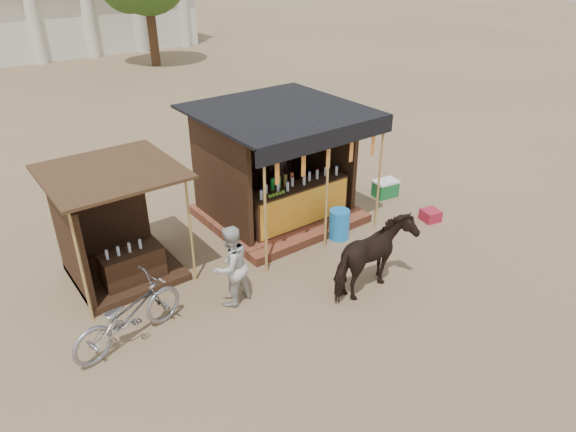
% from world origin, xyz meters
% --- Properties ---
extents(ground, '(120.00, 120.00, 0.00)m').
position_xyz_m(ground, '(0.00, 0.00, 0.00)').
color(ground, '#846B4C').
rests_on(ground, ground).
extents(main_stall, '(3.60, 3.61, 2.78)m').
position_xyz_m(main_stall, '(1.01, 3.36, 1.02)').
color(main_stall, brown).
rests_on(main_stall, ground).
extents(secondary_stall, '(2.40, 2.40, 2.38)m').
position_xyz_m(secondary_stall, '(-3.17, 3.24, 0.85)').
color(secondary_stall, '#392214').
rests_on(secondary_stall, ground).
extents(cow, '(1.90, 1.04, 1.53)m').
position_xyz_m(cow, '(0.67, -0.26, 0.76)').
color(cow, black).
rests_on(cow, ground).
extents(motorbike, '(2.23, 1.21, 1.11)m').
position_xyz_m(motorbike, '(-3.68, 1.19, 0.56)').
color(motorbike, gray).
rests_on(motorbike, ground).
extents(bystander, '(0.90, 0.76, 1.62)m').
position_xyz_m(bystander, '(-1.71, 1.09, 0.81)').
color(bystander, '#BABAB4').
rests_on(bystander, ground).
extents(blue_barrel, '(0.56, 0.56, 0.71)m').
position_xyz_m(blue_barrel, '(1.54, 1.69, 0.35)').
color(blue_barrel, '#1D80DA').
rests_on(blue_barrel, ground).
extents(red_crate, '(0.49, 0.49, 0.28)m').
position_xyz_m(red_crate, '(3.93, 0.96, 0.14)').
color(red_crate, maroon).
rests_on(red_crate, ground).
extents(cooler, '(0.70, 0.53, 0.46)m').
position_xyz_m(cooler, '(4.03, 2.60, 0.23)').
color(cooler, '#186E32').
rests_on(cooler, ground).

